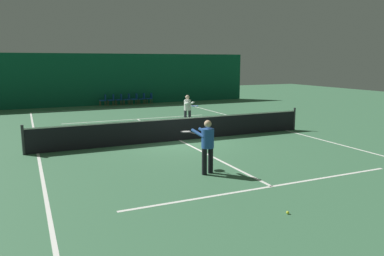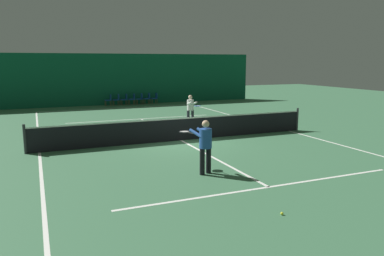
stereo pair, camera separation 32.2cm
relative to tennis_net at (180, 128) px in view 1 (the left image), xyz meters
name	(u,v)px [view 1 (the left image)]	position (x,y,z in m)	size (l,w,h in m)	color
ground_plane	(180,140)	(0.00, 0.00, -0.51)	(60.00, 60.00, 0.00)	#3D704C
backdrop_curtain	(108,79)	(0.00, 14.15, 1.40)	(23.00, 0.12, 3.83)	#0F5138
court_line_baseline_far	(115,108)	(0.00, 11.90, -0.51)	(11.00, 0.10, 0.00)	white
court_line_service_far	(137,119)	(0.00, 6.40, -0.51)	(8.25, 0.10, 0.00)	white
court_line_service_near	(272,186)	(0.00, -6.40, -0.51)	(8.25, 0.10, 0.00)	white
court_line_sideline_left	(38,153)	(-5.50, 0.00, -0.51)	(0.10, 23.80, 0.00)	white
court_line_sideline_right	(286,130)	(5.50, 0.00, -0.51)	(0.10, 23.80, 0.00)	white
court_line_centre	(180,140)	(0.00, 0.00, -0.51)	(0.10, 12.80, 0.00)	white
tennis_net	(180,128)	(0.00, 0.00, 0.00)	(12.00, 0.10, 1.07)	black
player_near	(207,143)	(-1.06, -4.64, 0.42)	(0.73, 1.36, 1.60)	black
player_far	(188,108)	(1.88, 3.44, 0.39)	(0.39, 1.30, 1.54)	#2D2D38
courtside_chair_0	(104,99)	(-0.47, 13.60, -0.03)	(0.44, 0.44, 0.84)	brown
courtside_chair_1	(112,99)	(0.13, 13.60, -0.03)	(0.44, 0.44, 0.84)	brown
courtside_chair_2	(120,99)	(0.72, 13.60, -0.03)	(0.44, 0.44, 0.84)	brown
courtside_chair_3	(127,98)	(1.31, 13.60, -0.03)	(0.44, 0.44, 0.84)	brown
courtside_chair_4	(135,98)	(1.90, 13.60, -0.03)	(0.44, 0.44, 0.84)	brown
courtside_chair_5	(142,98)	(2.49, 13.60, -0.03)	(0.44, 0.44, 0.84)	brown
courtside_chair_6	(150,98)	(3.09, 13.60, -0.03)	(0.44, 0.44, 0.84)	brown
tennis_ball	(288,213)	(-0.78, -8.04, -0.48)	(0.07, 0.07, 0.07)	#D1DB33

